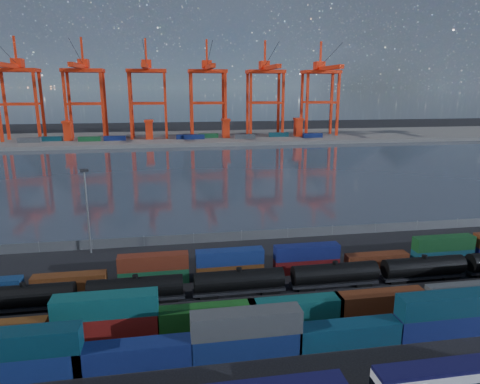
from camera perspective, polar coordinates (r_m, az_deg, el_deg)
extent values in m
plane|color=black|center=(65.26, 4.53, -14.87)|extent=(700.00, 700.00, 0.00)
plane|color=#2E3643|center=(164.11, -4.36, 2.75)|extent=(700.00, 700.00, 0.00)
cube|color=#514F4C|center=(267.57, -6.47, 7.18)|extent=(700.00, 70.00, 2.00)
cone|color=#1E2630|center=(1681.48, -16.97, 21.01)|extent=(1100.00, 1100.00, 520.00)
cone|color=#1E2630|center=(1681.10, -2.32, 20.53)|extent=(1040.00, 1040.00, 460.00)
cone|color=#1E2630|center=(1772.94, 11.35, 18.63)|extent=(960.00, 960.00, 380.00)
cone|color=#1E2630|center=(1919.58, 21.53, 16.38)|extent=(840.00, 840.00, 300.00)
cube|color=navy|center=(56.24, -27.14, -19.90)|extent=(13.14, 2.67, 2.85)
cube|color=#0B2D3D|center=(54.79, -27.48, -17.40)|extent=(13.14, 2.67, 2.85)
cube|color=navy|center=(53.84, -13.90, -20.29)|extent=(13.14, 2.67, 2.85)
cube|color=navy|center=(54.26, 0.84, -19.54)|extent=(13.14, 2.67, 2.85)
cube|color=#404245|center=(52.75, 0.85, -16.96)|extent=(13.14, 2.67, 2.85)
cube|color=#0E3249|center=(57.63, 14.14, -17.83)|extent=(13.14, 2.67, 2.85)
cube|color=navy|center=(63.74, 25.62, -15.58)|extent=(13.14, 2.67, 2.85)
cube|color=#0C3042|center=(62.46, 25.90, -13.28)|extent=(13.14, 2.67, 2.85)
cube|color=maroon|center=(60.21, -17.28, -16.57)|extent=(13.15, 2.67, 2.85)
cube|color=#0E494A|center=(58.86, -17.48, -14.17)|extent=(13.15, 2.67, 2.85)
cube|color=#155018|center=(59.74, -4.30, -16.20)|extent=(13.15, 2.67, 2.85)
cube|color=#0E4848|center=(61.83, 7.42, -15.17)|extent=(13.15, 2.67, 2.85)
cube|color=#562611|center=(66.32, 18.21, -13.68)|extent=(13.15, 2.67, 2.85)
cube|color=#3F4344|center=(73.68, 28.28, -11.84)|extent=(13.15, 2.67, 2.85)
cube|color=#592B11|center=(74.48, -21.78, -11.03)|extent=(11.36, 2.31, 2.46)
cube|color=#144B2A|center=(72.74, -11.39, -10.88)|extent=(11.36, 2.31, 2.46)
cube|color=maroon|center=(71.76, -11.48, -9.09)|extent=(11.36, 2.31, 2.46)
cube|color=#5B3012|center=(73.28, -1.36, -10.40)|extent=(11.36, 2.31, 2.46)
cube|color=navy|center=(72.31, -1.37, -8.62)|extent=(11.36, 2.31, 2.46)
cube|color=#590D0E|center=(76.18, 8.83, -9.60)|extent=(11.36, 2.31, 2.46)
cube|color=#101853|center=(75.24, 8.90, -7.88)|extent=(11.36, 2.31, 2.46)
cube|color=#582511|center=(81.06, 17.73, -8.65)|extent=(11.36, 2.31, 2.46)
cube|color=#0E3A4B|center=(87.56, 25.36, -7.66)|extent=(11.36, 2.31, 2.46)
cube|color=#12441C|center=(86.75, 25.52, -6.14)|extent=(11.36, 2.31, 2.46)
cylinder|color=black|center=(69.62, -26.84, -12.24)|extent=(13.80, 3.08, 3.08)
cylinder|color=black|center=(68.94, -26.99, -10.96)|extent=(0.85, 0.85, 0.53)
cube|color=black|center=(70.34, -26.68, -13.49)|extent=(14.33, 2.12, 0.42)
cube|color=black|center=(69.25, -22.76, -13.90)|extent=(2.65, 1.91, 0.64)
cylinder|color=black|center=(66.59, -13.72, -12.27)|extent=(13.80, 3.08, 3.08)
cylinder|color=black|center=(65.87, -13.80, -10.94)|extent=(0.85, 0.85, 0.53)
cube|color=black|center=(67.34, -13.64, -13.57)|extent=(14.33, 2.12, 0.42)
cube|color=black|center=(68.10, -17.74, -13.93)|extent=(2.65, 1.91, 0.64)
cube|color=black|center=(67.31, -9.44, -13.77)|extent=(2.65, 1.91, 0.64)
cylinder|color=black|center=(67.10, -0.13, -11.64)|extent=(13.80, 3.08, 3.08)
cylinder|color=black|center=(66.39, -0.13, -10.31)|extent=(0.85, 0.85, 0.53)
cube|color=black|center=(67.84, -0.13, -12.93)|extent=(14.33, 2.12, 0.42)
cube|color=black|center=(67.50, -4.25, -13.52)|extent=(2.65, 1.91, 0.64)
cube|color=black|center=(68.89, 3.90, -12.92)|extent=(2.65, 1.91, 0.64)
cylinder|color=black|center=(71.06, 12.51, -10.48)|extent=(13.80, 3.08, 3.08)
cylinder|color=black|center=(70.39, 12.58, -9.21)|extent=(0.85, 0.85, 0.53)
cube|color=black|center=(71.77, 12.44, -11.72)|extent=(14.33, 2.12, 0.42)
cube|color=black|center=(70.40, 8.72, -12.45)|extent=(2.65, 1.91, 0.64)
cube|color=black|center=(73.77, 15.94, -11.57)|extent=(2.65, 1.91, 0.64)
cylinder|color=black|center=(77.97, 23.27, -9.08)|extent=(13.80, 3.08, 3.08)
cylinder|color=black|center=(77.35, 23.39, -7.92)|extent=(0.85, 0.85, 0.53)
cube|color=black|center=(78.61, 23.16, -10.23)|extent=(14.33, 2.12, 0.42)
cube|color=black|center=(76.40, 20.05, -10.99)|extent=(2.65, 1.91, 0.64)
cube|color=black|center=(81.36, 26.01, -10.04)|extent=(2.65, 1.91, 0.64)
cube|color=black|center=(84.84, 29.33, -9.46)|extent=(2.65, 1.91, 0.64)
cube|color=#595B5E|center=(89.93, 0.21, -5.88)|extent=(160.00, 0.06, 2.00)
cylinder|color=slate|center=(92.35, -25.24, -6.65)|extent=(0.12, 0.12, 2.20)
cylinder|color=slate|center=(90.10, -19.07, -6.56)|extent=(0.12, 0.12, 2.20)
cylinder|color=slate|center=(88.91, -12.68, -6.40)|extent=(0.12, 0.12, 2.20)
cylinder|color=slate|center=(88.85, -6.19, -6.14)|extent=(0.12, 0.12, 2.20)
cylinder|color=slate|center=(89.90, 0.21, -5.82)|extent=(0.12, 0.12, 2.20)
cylinder|color=slate|center=(92.03, 6.39, -5.44)|extent=(0.12, 0.12, 2.20)
cylinder|color=slate|center=(95.17, 12.21, -5.02)|extent=(0.12, 0.12, 2.20)
cylinder|color=slate|center=(99.23, 17.60, -4.58)|extent=(0.12, 0.12, 2.20)
cylinder|color=slate|center=(104.09, 22.53, -4.15)|extent=(0.12, 0.12, 2.20)
cylinder|color=slate|center=(109.65, 26.98, -3.73)|extent=(0.12, 0.12, 2.20)
cylinder|color=slate|center=(86.14, -19.64, -2.70)|extent=(0.36, 0.36, 16.00)
cube|color=black|center=(84.28, -20.09, 2.72)|extent=(1.60, 0.40, 0.60)
cube|color=red|center=(281.08, -28.81, 9.86)|extent=(1.44, 1.44, 40.56)
cube|color=red|center=(264.90, -25.45, 10.08)|extent=(1.44, 1.44, 40.56)
cube|color=red|center=(275.33, -24.86, 10.23)|extent=(1.44, 1.44, 40.56)
cube|color=red|center=(267.64, -27.57, 10.32)|extent=(19.83, 1.26, 1.26)
cube|color=red|center=(277.97, -26.90, 10.46)|extent=(19.83, 1.26, 1.26)
cube|color=red|center=(272.82, -27.66, 14.20)|extent=(22.53, 12.62, 1.98)
cube|color=red|center=(262.58, -28.43, 14.59)|extent=(2.70, 43.26, 2.25)
cube|color=red|center=(276.43, -27.52, 15.04)|extent=(5.41, 7.21, 4.51)
cube|color=red|center=(275.12, -27.80, 16.44)|extent=(1.08, 1.08, 14.42)
cylinder|color=black|center=(260.87, -28.74, 15.97)|extent=(0.22, 37.10, 12.24)
cube|color=red|center=(261.26, -22.21, 10.36)|extent=(1.44, 1.44, 40.56)
cube|color=red|center=(271.83, -21.72, 10.49)|extent=(1.44, 1.44, 40.56)
cube|color=red|center=(257.78, -17.83, 10.67)|extent=(1.44, 1.44, 40.56)
cube|color=red|center=(268.49, -17.52, 10.79)|extent=(1.44, 1.44, 40.56)
cube|color=red|center=(259.26, -20.07, 10.97)|extent=(19.83, 1.26, 1.26)
cube|color=red|center=(269.91, -19.67, 11.08)|extent=(19.83, 1.26, 1.26)
cube|color=red|center=(264.60, -20.20, 14.96)|extent=(22.53, 12.62, 1.98)
cube|color=red|center=(254.03, -20.67, 15.42)|extent=(2.70, 43.26, 2.25)
cube|color=red|center=(268.32, -20.13, 15.81)|extent=(5.41, 7.21, 4.51)
cube|color=red|center=(266.97, -20.33, 17.27)|extent=(1.08, 1.08, 14.42)
cylinder|color=black|center=(252.26, -20.89, 16.86)|extent=(0.22, 37.10, 12.24)
cube|color=red|center=(256.12, -14.42, 10.88)|extent=(1.44, 1.44, 40.56)
cube|color=red|center=(266.89, -14.23, 10.99)|extent=(1.44, 1.44, 40.56)
cube|color=red|center=(255.30, -9.90, 11.09)|extent=(1.44, 1.44, 40.56)
cube|color=red|center=(266.11, -9.90, 11.19)|extent=(1.44, 1.44, 40.56)
cube|color=red|center=(255.44, -12.19, 11.45)|extent=(19.83, 1.26, 1.26)
cube|color=red|center=(266.24, -12.09, 11.54)|extent=(19.83, 1.26, 1.26)
cube|color=red|center=(260.86, -12.34, 15.50)|extent=(22.53, 12.62, 1.98)
cube|color=red|center=(250.13, -12.48, 15.99)|extent=(2.70, 43.26, 2.25)
cube|color=red|center=(264.63, -12.36, 16.35)|extent=(5.41, 7.21, 4.51)
cube|color=red|center=(263.26, -12.45, 17.83)|extent=(1.08, 1.08, 14.42)
cylinder|color=black|center=(248.34, -12.58, 17.47)|extent=(0.22, 37.10, 12.24)
cube|color=red|center=(255.71, -6.43, 11.21)|extent=(1.44, 1.44, 40.56)
cube|color=red|center=(266.50, -6.57, 11.31)|extent=(1.44, 1.44, 40.56)
cube|color=red|center=(257.60, -1.94, 11.31)|extent=(1.44, 1.44, 40.56)
cube|color=red|center=(268.31, -2.26, 11.40)|extent=(1.44, 1.44, 40.56)
cube|color=red|center=(256.38, -4.19, 11.72)|extent=(19.83, 1.26, 1.26)
cube|color=red|center=(267.15, -4.41, 11.80)|extent=(19.83, 1.26, 1.26)
cube|color=red|center=(261.78, -4.38, 15.76)|extent=(22.53, 12.62, 1.98)
cube|color=red|center=(251.10, -4.15, 16.26)|extent=(2.70, 43.26, 2.25)
cube|color=red|center=(265.54, -4.47, 16.60)|extent=(5.41, 7.21, 4.51)
cube|color=red|center=(264.18, -4.46, 18.09)|extent=(1.08, 1.08, 14.42)
cylinder|color=black|center=(249.31, -4.12, 17.73)|extent=(0.22, 37.10, 12.24)
cube|color=red|center=(260.05, 1.44, 11.33)|extent=(1.44, 1.44, 40.56)
cube|color=red|center=(270.67, 1.00, 11.43)|extent=(1.44, 1.44, 40.56)
cube|color=red|center=(264.54, 5.74, 11.31)|extent=(1.44, 1.44, 40.56)
cube|color=red|center=(274.99, 5.14, 11.42)|extent=(1.44, 1.44, 40.56)
cube|color=red|center=(262.04, 3.62, 11.77)|extent=(19.83, 1.26, 1.26)
cube|color=red|center=(272.58, 3.09, 11.86)|extent=(19.83, 1.26, 1.26)
cube|color=red|center=(267.33, 3.41, 15.73)|extent=(22.53, 12.62, 1.98)
cube|color=red|center=(256.87, 3.97, 16.20)|extent=(2.70, 43.26, 2.25)
cube|color=red|center=(271.01, 3.24, 16.56)|extent=(5.41, 7.21, 4.51)
cube|color=red|center=(269.68, 3.35, 18.01)|extent=(1.08, 1.08, 14.42)
cylinder|color=black|center=(255.12, 4.11, 17.64)|extent=(0.22, 37.10, 12.24)
cube|color=red|center=(268.92, 8.93, 11.26)|extent=(1.44, 1.44, 40.56)
cube|color=red|center=(279.20, 8.22, 11.37)|extent=(1.44, 1.44, 40.56)
cube|color=red|center=(275.79, 12.91, 11.14)|extent=(1.44, 1.44, 40.56)
cube|color=red|center=(285.82, 12.08, 11.26)|extent=(1.44, 1.44, 40.56)
cube|color=red|center=(272.12, 10.96, 11.63)|extent=(19.83, 1.26, 1.26)
cube|color=red|center=(282.28, 10.19, 11.73)|extent=(19.83, 1.26, 1.26)
cube|color=red|center=(277.21, 10.74, 15.45)|extent=(22.53, 12.62, 1.98)
cube|color=red|center=(267.14, 11.58, 15.87)|extent=(2.70, 43.26, 2.25)
cube|color=red|center=(280.77, 10.52, 16.26)|extent=(5.41, 7.21, 4.51)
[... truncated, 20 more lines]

